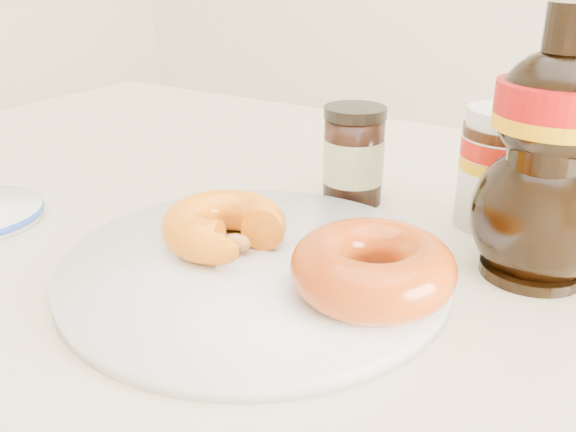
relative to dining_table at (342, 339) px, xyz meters
The scene contains 7 objects.
dining_table is the anchor object (origin of this frame).
plate 0.12m from the dining_table, 122.56° to the right, with size 0.31×0.31×0.02m.
donut_bitten 0.15m from the dining_table, 143.16° to the right, with size 0.10×0.10×0.04m, color orange.
donut_whole 0.15m from the dining_table, 51.34° to the right, with size 0.12×0.12×0.04m, color #A4350A.
nutella_jar 0.22m from the dining_table, 57.29° to the left, with size 0.08×0.08×0.11m.
syrup_bottle 0.24m from the dining_table, 20.35° to the left, with size 0.11×0.09×0.21m, color black, non-canonical shape.
dark_jar 0.18m from the dining_table, 114.45° to the left, with size 0.06×0.06×0.10m.
Camera 1 is at (0.22, -0.34, 1.00)m, focal length 40.00 mm.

